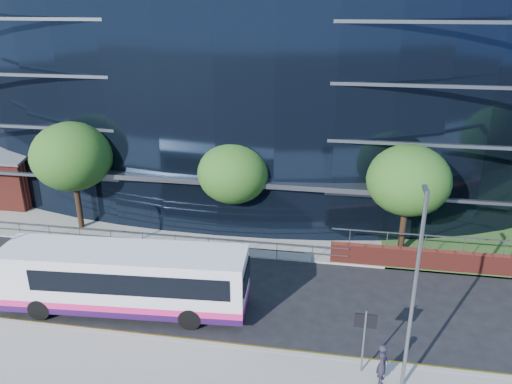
% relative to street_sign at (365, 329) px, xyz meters
% --- Properties ---
extents(ground, '(200.00, 200.00, 0.00)m').
position_rel_street_sign_xyz_m(ground, '(-4.50, 1.59, -2.15)').
color(ground, black).
rests_on(ground, ground).
extents(kerb, '(80.00, 0.25, 0.16)m').
position_rel_street_sign_xyz_m(kerb, '(-4.50, 0.59, -2.07)').
color(kerb, gray).
rests_on(kerb, ground).
extents(yellow_line_outer, '(80.00, 0.08, 0.01)m').
position_rel_street_sign_xyz_m(yellow_line_outer, '(-4.50, 0.79, -2.14)').
color(yellow_line_outer, gold).
rests_on(yellow_line_outer, ground).
extents(yellow_line_inner, '(80.00, 0.08, 0.01)m').
position_rel_street_sign_xyz_m(yellow_line_inner, '(-4.50, 0.94, -2.14)').
color(yellow_line_inner, gold).
rests_on(yellow_line_inner, ground).
extents(far_forecourt, '(50.00, 8.00, 0.10)m').
position_rel_street_sign_xyz_m(far_forecourt, '(-10.50, 12.59, -2.10)').
color(far_forecourt, gray).
rests_on(far_forecourt, ground).
extents(glass_office, '(44.00, 23.10, 16.00)m').
position_rel_street_sign_xyz_m(glass_office, '(-8.50, 22.44, 5.85)').
color(glass_office, black).
rests_on(glass_office, ground).
extents(guard_railings, '(24.00, 0.05, 1.10)m').
position_rel_street_sign_xyz_m(guard_railings, '(-12.50, 8.59, -1.33)').
color(guard_railings, slate).
rests_on(guard_railings, ground).
extents(street_sign, '(0.85, 0.09, 2.80)m').
position_rel_street_sign_xyz_m(street_sign, '(0.00, 0.00, 0.00)').
color(street_sign, slate).
rests_on(street_sign, pavement_near).
extents(tree_far_a, '(4.95, 4.95, 6.98)m').
position_rel_street_sign_xyz_m(tree_far_a, '(-17.50, 10.59, 2.71)').
color(tree_far_a, black).
rests_on(tree_far_a, ground).
extents(tree_far_b, '(4.29, 4.29, 6.05)m').
position_rel_street_sign_xyz_m(tree_far_b, '(-7.50, 11.09, 2.06)').
color(tree_far_b, black).
rests_on(tree_far_b, ground).
extents(tree_far_c, '(4.62, 4.62, 6.51)m').
position_rel_street_sign_xyz_m(tree_far_c, '(2.50, 10.59, 2.39)').
color(tree_far_c, black).
rests_on(tree_far_c, ground).
extents(streetlight_east, '(0.15, 0.77, 8.00)m').
position_rel_street_sign_xyz_m(streetlight_east, '(1.50, -0.59, 2.29)').
color(streetlight_east, slate).
rests_on(streetlight_east, pavement_near).
extents(city_bus, '(11.70, 3.41, 3.13)m').
position_rel_street_sign_xyz_m(city_bus, '(-10.83, 2.63, -0.49)').
color(city_bus, silver).
rests_on(city_bus, ground).
extents(pedestrian, '(0.47, 0.66, 1.68)m').
position_rel_street_sign_xyz_m(pedestrian, '(0.74, -0.48, -1.16)').
color(pedestrian, black).
rests_on(pedestrian, pavement_near).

